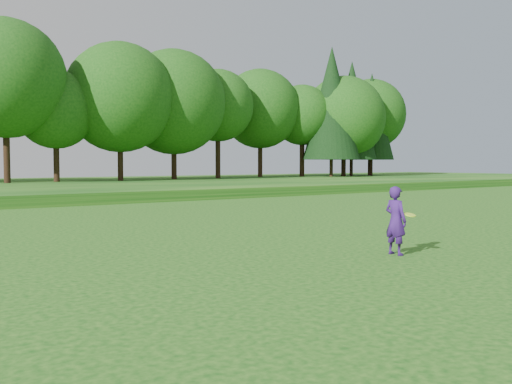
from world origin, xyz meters
TOP-DOWN VIEW (x-y plane):
  - ground at (0.00, 0.00)m, footprint 140.00×140.00m
  - walking_path at (0.00, 20.00)m, footprint 130.00×1.60m
  - woman at (3.16, 0.37)m, footprint 0.49×0.69m

SIDE VIEW (x-z plane):
  - ground at x=0.00m, z-range 0.00..0.00m
  - walking_path at x=0.00m, z-range 0.00..0.04m
  - woman at x=3.16m, z-range 0.00..1.57m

